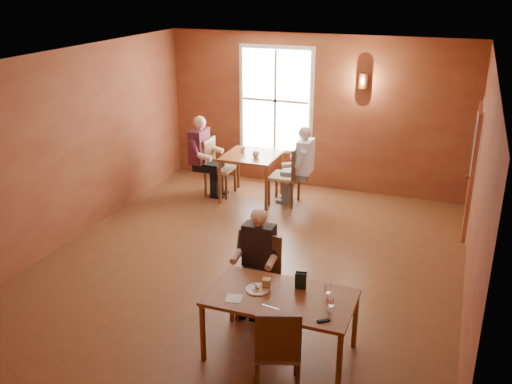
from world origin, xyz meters
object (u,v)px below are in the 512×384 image
(second_table, at_px, (252,177))
(diner_maroon, at_px, (218,157))
(chair_diner_white, at_px, (284,175))
(chair_diner_maroon, at_px, (220,167))
(diner_white, at_px, (286,167))
(chair_diner_main, at_px, (258,279))
(diner_main, at_px, (258,270))
(chair_empty, at_px, (278,347))
(main_table, at_px, (280,325))

(second_table, bearing_deg, diner_maroon, 180.00)
(chair_diner_white, height_order, chair_diner_maroon, chair_diner_white)
(diner_white, bearing_deg, chair_diner_main, -167.50)
(diner_main, bearing_deg, chair_diner_maroon, -60.06)
(diner_main, relative_size, chair_diner_white, 1.17)
(chair_diner_main, bearing_deg, chair_empty, 118.32)
(chair_diner_white, bearing_deg, diner_main, -167.16)
(second_table, bearing_deg, chair_diner_white, 0.00)
(chair_diner_maroon, bearing_deg, diner_maroon, -90.00)
(diner_maroon, bearing_deg, chair_diner_main, 30.48)
(main_table, bearing_deg, chair_empty, -74.84)
(chair_empty, distance_m, chair_diner_maroon, 5.66)
(diner_main, distance_m, chair_empty, 1.35)
(chair_diner_main, xyz_separation_m, second_table, (-1.50, 3.71, -0.08))
(chair_empty, relative_size, diner_white, 0.71)
(chair_diner_maroon, bearing_deg, chair_empty, 29.70)
(second_table, bearing_deg, chair_diner_main, -67.95)
(main_table, bearing_deg, chair_diner_white, 107.24)
(main_table, height_order, diner_white, diner_white)
(diner_maroon, bearing_deg, diner_main, 30.28)
(diner_main, height_order, chair_empty, diner_main)
(chair_empty, distance_m, second_table, 5.37)
(second_table, relative_size, diner_white, 0.70)
(main_table, distance_m, diner_maroon, 5.13)
(main_table, relative_size, diner_maroon, 1.07)
(chair_diner_main, bearing_deg, main_table, 127.57)
(chair_diner_white, bearing_deg, second_table, 90.00)
(second_table, relative_size, diner_maroon, 0.66)
(main_table, bearing_deg, diner_white, 106.87)
(main_table, xyz_separation_m, chair_diner_main, (-0.50, 0.65, 0.14))
(chair_diner_main, height_order, chair_diner_maroon, chair_diner_maroon)
(diner_white, height_order, chair_diner_maroon, diner_white)
(second_table, distance_m, diner_white, 0.73)
(second_table, distance_m, chair_diner_white, 0.66)
(chair_diner_main, xyz_separation_m, diner_maroon, (-2.18, 3.71, 0.23))
(chair_diner_main, distance_m, diner_maroon, 4.31)
(main_table, height_order, diner_maroon, diner_maroon)
(chair_diner_maroon, bearing_deg, chair_diner_white, 90.00)
(diner_white, bearing_deg, chair_empty, -163.32)
(second_table, height_order, chair_diner_white, chair_diner_white)
(main_table, bearing_deg, diner_maroon, 121.62)
(diner_maroon, bearing_deg, diner_white, 90.00)
(diner_main, xyz_separation_m, chair_diner_white, (-0.85, 3.74, -0.10))
(diner_white, relative_size, diner_maroon, 0.95)
(chair_diner_white, bearing_deg, main_table, -162.76)
(main_table, distance_m, chair_empty, 0.59)
(main_table, xyz_separation_m, chair_diner_white, (-1.35, 4.36, 0.18))
(diner_main, bearing_deg, second_table, -68.11)
(chair_diner_white, distance_m, chair_diner_maroon, 1.30)
(chair_diner_white, xyz_separation_m, chair_diner_maroon, (-1.30, 0.00, -0.00))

